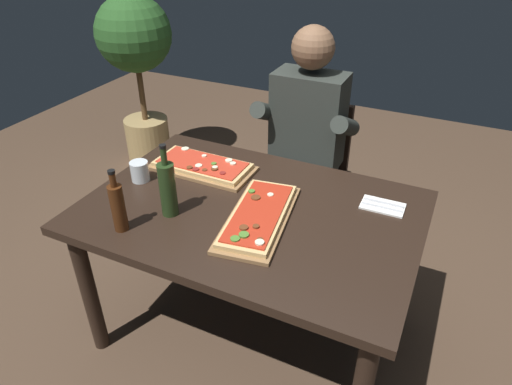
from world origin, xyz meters
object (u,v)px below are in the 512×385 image
Objects in this scene: pizza_rectangular_left at (258,216)px; oil_bottle_amber at (118,206)px; dining_table at (251,226)px; diner_chair at (309,169)px; tumbler_near_camera at (140,172)px; potted_plant_corner at (137,58)px; pizza_rectangular_front at (203,166)px; seated_diner at (305,138)px; wine_bottle_dark at (168,188)px.

oil_bottle_amber is at bearing -148.43° from pizza_rectangular_left.
diner_chair is at bearing 92.14° from dining_table.
tumbler_near_camera is 1.61m from potted_plant_corner.
pizza_rectangular_front is 0.78m from diner_chair.
potted_plant_corner reaches higher than pizza_rectangular_left.
seated_diner is at bearing 54.49° from tumbler_near_camera.
potted_plant_corner is (-1.52, 0.41, 0.37)m from diner_chair.
diner_chair is (0.25, 1.03, -0.38)m from wine_bottle_dark.
seated_diner is at bearing 96.94° from pizza_rectangular_left.
wine_bottle_dark is 0.36× the size of diner_chair.
wine_bottle_dark is 1.92m from potted_plant_corner.
potted_plant_corner is (-1.16, 1.61, 0.00)m from oil_bottle_amber.
seated_diner reaches higher than dining_table.
pizza_rectangular_front is at bearing -120.90° from seated_diner.
oil_bottle_amber reaches higher than tumbler_near_camera.
seated_diner reaches higher than wine_bottle_dark.
pizza_rectangular_front is 0.49m from pizza_rectangular_left.
oil_bottle_amber reaches higher than pizza_rectangular_left.
seated_diner is (-0.03, 0.74, 0.10)m from dining_table.
pizza_rectangular_front is at bearing -41.51° from potted_plant_corner.
oil_bottle_amber is 0.20× the size of potted_plant_corner.
oil_bottle_amber is (-0.40, -0.35, 0.20)m from dining_table.
dining_table is 1.07× the size of potted_plant_corner.
wine_bottle_dark reaches higher than pizza_rectangular_left.
diner_chair reaches higher than tumbler_near_camera.
wine_bottle_dark is at bearing -30.79° from tumbler_near_camera.
oil_bottle_amber is (-0.04, -0.55, 0.09)m from pizza_rectangular_front.
wine_bottle_dark is 0.24× the size of seated_diner.
dining_table is at bearing 1.03° from tumbler_near_camera.
wine_bottle_dark reaches higher than tumbler_near_camera.
dining_table is 0.15m from pizza_rectangular_left.
oil_bottle_amber reaches higher than diner_chair.
pizza_rectangular_left is (0.42, -0.26, -0.00)m from pizza_rectangular_front.
pizza_rectangular_left is 5.95× the size of tumbler_near_camera.
dining_table is at bearing 41.28° from oil_bottle_amber.
seated_diner is (0.00, -0.12, 0.26)m from diner_chair.
pizza_rectangular_front is 1.61m from potted_plant_corner.
dining_table is 0.74m from seated_diner.
pizza_rectangular_left is 0.63m from tumbler_near_camera.
seated_diner is at bearing -90.00° from diner_chair.
oil_bottle_amber is 0.38m from tumbler_near_camera.
potted_plant_corner is (-0.99, 1.27, 0.07)m from tumbler_near_camera.
potted_plant_corner is (-1.62, 1.33, 0.09)m from pizza_rectangular_left.
pizza_rectangular_left is at bearing -44.55° from dining_table.
pizza_rectangular_left is at bearing 31.57° from oil_bottle_amber.
pizza_rectangular_front is (-0.35, 0.20, 0.11)m from dining_table.
seated_diner is (0.32, 0.54, -0.02)m from pizza_rectangular_front.
diner_chair is at bearing -14.89° from potted_plant_corner.
pizza_rectangular_left is 0.81m from seated_diner.
potted_plant_corner is at bearing 125.76° from oil_bottle_amber.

